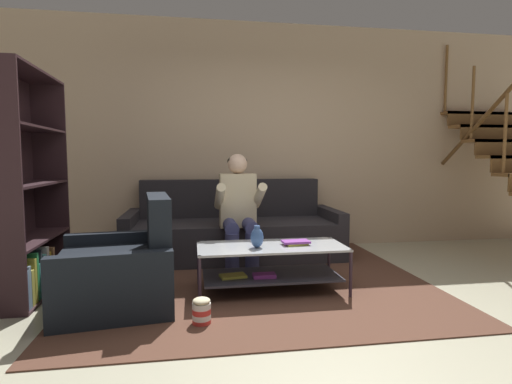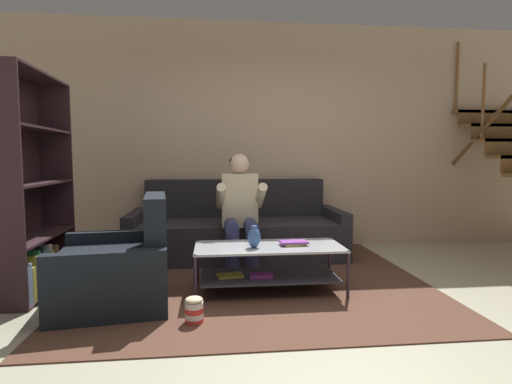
{
  "view_description": "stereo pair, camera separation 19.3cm",
  "coord_description": "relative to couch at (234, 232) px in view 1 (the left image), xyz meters",
  "views": [
    {
      "loc": [
        -0.74,
        -2.74,
        1.17
      ],
      "look_at": [
        -0.13,
        1.07,
        0.85
      ],
      "focal_mm": 28.0,
      "sensor_mm": 36.0,
      "label": 1
    },
    {
      "loc": [
        -0.54,
        -2.76,
        1.17
      ],
      "look_at": [
        -0.13,
        1.07,
        0.85
      ],
      "focal_mm": 28.0,
      "sensor_mm": 36.0,
      "label": 2
    }
  ],
  "objects": [
    {
      "name": "back_partition",
      "position": [
        0.26,
        0.52,
        1.15
      ],
      "size": [
        8.4,
        0.12,
        2.9
      ],
      "primitive_type": "cube",
      "color": "tan",
      "rests_on": "ground"
    },
    {
      "name": "armchair",
      "position": [
        -1.05,
        -1.44,
        -0.02
      ],
      "size": [
        0.96,
        1.04,
        0.88
      ],
      "color": "black",
      "rests_on": "ground"
    },
    {
      "name": "ground",
      "position": [
        0.26,
        -1.94,
        -0.3
      ],
      "size": [
        16.8,
        16.8,
        0.0
      ],
      "primitive_type": "plane",
      "color": "#BBB89B"
    },
    {
      "name": "person_seated_center",
      "position": [
        -0.0,
        -0.55,
        0.37
      ],
      "size": [
        0.5,
        0.58,
        1.22
      ],
      "color": "navy",
      "rests_on": "ground"
    },
    {
      "name": "area_rug",
      "position": [
        0.1,
        -0.78,
        -0.29
      ],
      "size": [
        3.19,
        3.24,
        0.01
      ],
      "color": "brown",
      "rests_on": "ground"
    },
    {
      "name": "coffee_table",
      "position": [
        0.19,
        -1.3,
        -0.02
      ],
      "size": [
        1.28,
        0.57,
        0.41
      ],
      "color": "#B7BCC0",
      "rests_on": "ground"
    },
    {
      "name": "popcorn_tub",
      "position": [
        -0.42,
        -1.92,
        -0.2
      ],
      "size": [
        0.13,
        0.13,
        0.19
      ],
      "color": "red",
      "rests_on": "ground"
    },
    {
      "name": "book_stack",
      "position": [
        0.42,
        -1.31,
        0.14
      ],
      "size": [
        0.25,
        0.17,
        0.04
      ],
      "color": "gold",
      "rests_on": "coffee_table"
    },
    {
      "name": "vase",
      "position": [
        0.06,
        -1.37,
        0.21
      ],
      "size": [
        0.11,
        0.11,
        0.19
      ],
      "color": "#365793",
      "rests_on": "coffee_table"
    },
    {
      "name": "couch",
      "position": [
        0.0,
        0.0,
        0.0
      ],
      "size": [
        2.48,
        0.93,
        0.91
      ],
      "color": "#28252A",
      "rests_on": "ground"
    },
    {
      "name": "bookshelf",
      "position": [
        -1.9,
        -1.08,
        0.41
      ],
      "size": [
        0.35,
        1.14,
        1.91
      ],
      "color": "#301D21",
      "rests_on": "ground"
    }
  ]
}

